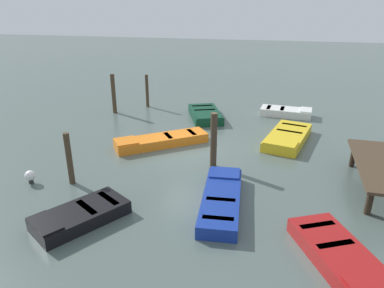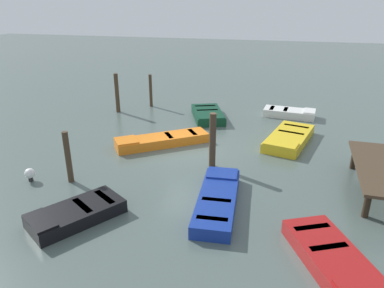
{
  "view_description": "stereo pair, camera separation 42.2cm",
  "coord_description": "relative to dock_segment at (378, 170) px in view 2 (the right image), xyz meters",
  "views": [
    {
      "loc": [
        13.82,
        2.76,
        6.16
      ],
      "look_at": [
        0.0,
        0.0,
        0.35
      ],
      "focal_mm": 34.44,
      "sensor_mm": 36.0,
      "label": 1
    },
    {
      "loc": [
        13.74,
        3.17,
        6.16
      ],
      "look_at": [
        0.0,
        0.0,
        0.35
      ],
      "focal_mm": 34.44,
      "sensor_mm": 36.0,
      "label": 2
    }
  ],
  "objects": [
    {
      "name": "rowboat_red",
      "position": [
        4.15,
        -1.77,
        -0.6
      ],
      "size": [
        3.3,
        2.42,
        0.46
      ],
      "rotation": [
        0.0,
        0.0,
        0.43
      ],
      "color": "maroon",
      "rests_on": "ground_plane"
    },
    {
      "name": "mooring_piling_near_right",
      "position": [
        -6.37,
        -11.92,
        0.26
      ],
      "size": [
        0.22,
        0.22,
        2.15
      ],
      "primitive_type": "cylinder",
      "color": "#423323",
      "rests_on": "ground_plane"
    },
    {
      "name": "rowboat_white",
      "position": [
        -7.63,
        -2.64,
        -0.6
      ],
      "size": [
        1.4,
        2.75,
        0.46
      ],
      "rotation": [
        0.0,
        0.0,
        1.45
      ],
      "color": "silver",
      "rests_on": "ground_plane"
    },
    {
      "name": "rowboat_dark_green",
      "position": [
        -6.35,
        -6.84,
        -0.6
      ],
      "size": [
        3.15,
        2.29,
        0.46
      ],
      "rotation": [
        0.0,
        0.0,
        0.34
      ],
      "color": "#0C3823",
      "rests_on": "ground_plane"
    },
    {
      "name": "ground_plane",
      "position": [
        -1.88,
        -6.67,
        -0.81
      ],
      "size": [
        80.0,
        80.0,
        0.0
      ],
      "primitive_type": "plane",
      "color": "#4C5B56"
    },
    {
      "name": "marker_buoy",
      "position": [
        1.91,
        -11.63,
        -0.53
      ],
      "size": [
        0.36,
        0.36,
        0.48
      ],
      "color": "#262626",
      "rests_on": "ground_plane"
    },
    {
      "name": "mooring_piling_mid_right",
      "position": [
        -7.82,
        -10.49,
        0.12
      ],
      "size": [
        0.18,
        0.18,
        1.87
      ],
      "primitive_type": "cylinder",
      "color": "#423323",
      "rests_on": "ground_plane"
    },
    {
      "name": "mooring_piling_near_left",
      "position": [
        -0.69,
        -5.61,
        0.25
      ],
      "size": [
        0.25,
        0.25,
        2.13
      ],
      "primitive_type": "cylinder",
      "color": "#423323",
      "rests_on": "ground_plane"
    },
    {
      "name": "rowboat_blue",
      "position": [
        2.04,
        -4.95,
        -0.6
      ],
      "size": [
        3.71,
        1.3,
        0.46
      ],
      "rotation": [
        0.0,
        0.0,
        3.19
      ],
      "color": "navy",
      "rests_on": "ground_plane"
    },
    {
      "name": "dock_segment",
      "position": [
        0.0,
        0.0,
        0.0
      ],
      "size": [
        4.3,
        1.65,
        0.95
      ],
      "rotation": [
        0.0,
        0.0,
        -0.06
      ],
      "color": "#423323",
      "rests_on": "ground_plane"
    },
    {
      "name": "mooring_piling_mid_left",
      "position": [
        1.62,
        -10.23,
        0.12
      ],
      "size": [
        0.2,
        0.2,
        1.87
      ],
      "primitive_type": "cylinder",
      "color": "#423323",
      "rests_on": "ground_plane"
    },
    {
      "name": "rowboat_black",
      "position": [
        3.73,
        -8.84,
        -0.6
      ],
      "size": [
        2.9,
        2.57,
        0.46
      ],
      "rotation": [
        0.0,
        0.0,
        5.67
      ],
      "color": "black",
      "rests_on": "ground_plane"
    },
    {
      "name": "rowboat_orange",
      "position": [
        -2.33,
        -8.14,
        -0.6
      ],
      "size": [
        3.13,
        3.91,
        0.46
      ],
      "rotation": [
        0.0,
        0.0,
        5.31
      ],
      "color": "orange",
      "rests_on": "ground_plane"
    },
    {
      "name": "rowboat_yellow",
      "position": [
        -3.82,
        -2.72,
        -0.6
      ],
      "size": [
        3.75,
        2.34,
        0.46
      ],
      "rotation": [
        0.0,
        0.0,
        6.01
      ],
      "color": "gold",
      "rests_on": "ground_plane"
    }
  ]
}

